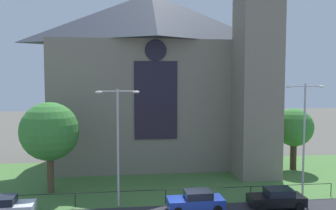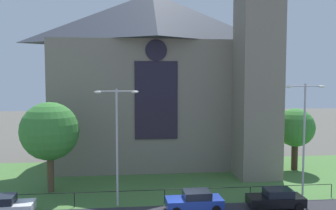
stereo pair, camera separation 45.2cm
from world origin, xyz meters
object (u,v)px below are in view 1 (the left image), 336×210
Objects in this scene: streetlamp_near at (118,133)px; parked_car_blue at (196,201)px; tree_right_far at (294,128)px; tree_left_near at (50,132)px; parked_car_black at (277,198)px; church_building at (158,76)px; streetlamp_far at (304,127)px; parked_car_white at (3,207)px.

streetlamp_near is 2.15× the size of parked_car_blue.
parked_car_blue is at bearing -140.35° from tree_right_far.
tree_left_near reaches higher than parked_car_black.
tree_left_near is 0.87× the size of streetlamp_near.
church_building reaches higher than streetlamp_near.
streetlamp_near is at bearing -34.59° from tree_left_near.
church_building reaches higher than parked_car_blue.
streetlamp_far is 6.32m from parked_car_black.
church_building is at bearing 44.41° from tree_left_near.
streetlamp_near is 15.15m from streetlamp_far.
parked_car_black is at bearing 176.94° from parked_car_blue.
streetlamp_near is at bearing -180.00° from streetlamp_far.
parked_car_black is at bearing -18.38° from tree_left_near.
streetlamp_near is at bearing -107.41° from church_building.
streetlamp_far is (10.67, -14.28, -4.34)m from church_building.
parked_car_black is (-6.78, -11.01, -3.84)m from tree_right_far.
parked_car_white is (-26.98, -10.45, -3.84)m from tree_right_far.
church_building reaches higher than parked_car_black.
tree_left_near is 21.48m from streetlamp_far.
church_building is 2.85× the size of streetlamp_near.
streetlamp_far is at bearing -53.22° from church_building.
church_building is at bearing -86.57° from parked_car_blue.
tree_left_near is 0.83× the size of streetlamp_far.
parked_car_white and parked_car_black have the same top height.
streetlamp_far is 2.24× the size of parked_car_blue.
tree_left_near reaches higher than tree_right_far.
tree_left_near is 1.86× the size of parked_car_black.
streetlamp_far is at bearing 0.60° from parked_car_white.
tree_left_near is 13.85m from parked_car_blue.
parked_car_black is at bearing -4.26° from parked_car_white.
tree_left_near is at bearing 169.03° from streetlamp_far.
tree_left_near is (-10.40, -10.19, -4.93)m from church_building.
parked_car_black is at bearing -64.87° from church_building.
streetlamp_near is at bearing -7.33° from parked_car_black.
streetlamp_near is at bearing -154.18° from tree_right_far.
streetlamp_near is at bearing -17.59° from parked_car_blue.
tree_left_near reaches higher than parked_car_blue.
tree_right_far is 9.93m from streetlamp_far.
streetlamp_near is 0.96× the size of streetlamp_far.
tree_right_far is (14.37, -5.16, -5.69)m from church_building.
church_building is at bearing 126.78° from streetlamp_far.
streetlamp_far reaches higher than tree_right_far.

